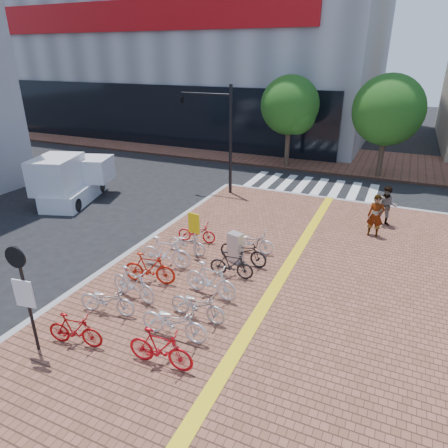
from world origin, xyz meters
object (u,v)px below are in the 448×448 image
at_px(bike_3, 149,268).
at_px(bike_8, 174,321).
at_px(bike_1, 107,300).
at_px(bike_11, 232,265).
at_px(bike_9, 198,305).
at_px(bike_7, 160,348).
at_px(bike_10, 211,280).
at_px(utility_box, 235,247).
at_px(notice_sign, 23,288).
at_px(bike_2, 133,284).
at_px(bike_12, 243,251).
at_px(pedestrian_b, 387,206).
at_px(box_truck, 72,180).
at_px(yellow_sign, 194,227).
at_px(bike_0, 75,330).
at_px(bike_6, 197,232).
at_px(pedestrian_a, 376,216).
at_px(traffic_light_pole, 208,118).
at_px(bike_5, 187,243).
at_px(bike_4, 166,252).
at_px(bike_13, 252,242).

distance_m(bike_3, bike_8, 3.06).
distance_m(bike_1, bike_11, 4.27).
bearing_deg(bike_9, bike_7, -175.91).
distance_m(bike_1, bike_10, 3.17).
height_order(utility_box, notice_sign, notice_sign).
relative_size(bike_2, bike_9, 1.01).
bearing_deg(bike_8, bike_1, 83.98).
bearing_deg(bike_12, bike_10, -176.17).
bearing_deg(pedestrian_b, box_truck, -170.47).
relative_size(bike_1, yellow_sign, 0.99).
distance_m(bike_3, box_truck, 10.17).
height_order(bike_0, yellow_sign, yellow_sign).
distance_m(bike_6, pedestrian_a, 7.50).
bearing_deg(bike_12, bike_2, 154.82).
height_order(utility_box, yellow_sign, yellow_sign).
height_order(bike_2, yellow_sign, yellow_sign).
distance_m(bike_9, box_truck, 12.78).
relative_size(bike_6, pedestrian_b, 0.88).
relative_size(bike_6, traffic_light_pole, 0.28).
bearing_deg(bike_7, bike_6, 17.11).
xyz_separation_m(utility_box, traffic_light_pole, (-4.66, 7.27, 3.40)).
relative_size(bike_5, pedestrian_b, 0.92).
xyz_separation_m(bike_1, yellow_sign, (0.67, 4.22, 0.77)).
xyz_separation_m(bike_11, pedestrian_a, (4.15, 5.61, 0.43)).
relative_size(bike_11, box_truck, 0.33).
xyz_separation_m(bike_3, pedestrian_a, (6.50, 7.08, 0.36)).
bearing_deg(utility_box, notice_sign, -113.14).
height_order(bike_4, traffic_light_pole, traffic_light_pole).
relative_size(bike_0, pedestrian_a, 0.87).
distance_m(bike_2, bike_10, 2.42).
distance_m(bike_0, notice_sign, 1.75).
height_order(yellow_sign, box_truck, box_truck).
xyz_separation_m(bike_1, bike_13, (2.50, 5.48, -0.01)).
bearing_deg(bike_13, traffic_light_pole, 32.42).
xyz_separation_m(bike_5, pedestrian_a, (6.42, 4.67, 0.47)).
bearing_deg(bike_2, bike_1, 175.45).
height_order(bike_0, utility_box, utility_box).
bearing_deg(bike_13, yellow_sign, 118.95).
xyz_separation_m(bike_10, traffic_light_pole, (-4.84, 9.74, 3.39)).
xyz_separation_m(bike_0, bike_2, (0.10, 2.42, 0.07)).
xyz_separation_m(bike_2, traffic_light_pole, (-2.72, 10.89, 3.42)).
relative_size(bike_1, bike_7, 1.00).
bearing_deg(bike_10, bike_7, -168.41).
bearing_deg(bike_7, box_truck, 48.04).
xyz_separation_m(bike_4, bike_6, (0.04, 2.31, -0.17)).
bearing_deg(yellow_sign, bike_12, 9.60).
bearing_deg(bike_2, bike_9, -82.53).
bearing_deg(bike_0, bike_9, -56.57).
xyz_separation_m(bike_6, bike_7, (2.50, -6.65, 0.11)).
relative_size(bike_7, box_truck, 0.38).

